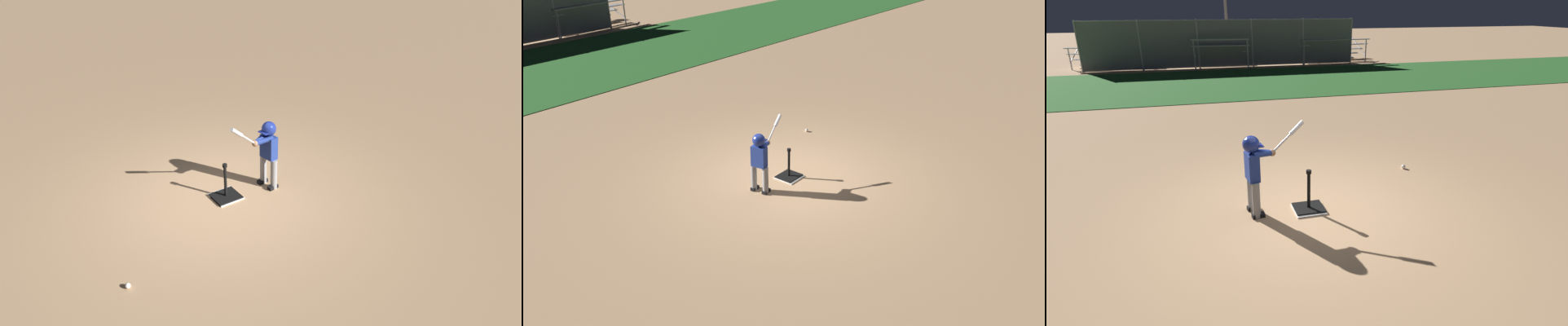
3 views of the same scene
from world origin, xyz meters
The scene contains 10 objects.
ground_plane centered at (0.00, 0.00, 0.00)m, with size 90.00×90.00×0.00m, color tan.
grass_outfield_strip centered at (0.00, 10.80, 0.01)m, with size 56.00×6.75×0.02m, color #286026.
backstop_fence centered at (0.00, 15.00, 1.14)m, with size 12.61×0.08×2.18m.
home_plate centered at (-0.03, 0.02, 0.01)m, with size 0.44×0.44×0.02m, color white.
batting_tee centered at (-0.03, 0.03, 0.08)m, with size 0.43×0.39×0.62m.
batter_child centered at (-0.78, 0.11, 0.75)m, with size 0.89×0.38×1.31m.
baseball centered at (2.07, 1.12, 0.04)m, with size 0.07×0.07×0.07m, color white.
bleachers_far_right centered at (-5.16, 16.50, 0.49)m, with size 3.92×2.16×1.00m.
bleachers_right_center centered at (-0.19, 15.38, 0.67)m, with size 2.78×2.58×1.38m.
bleachers_left_center centered at (5.40, 15.93, 0.58)m, with size 3.78×2.36×1.20m.
Camera 3 is at (-1.43, -5.09, 2.80)m, focal length 28.00 mm.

